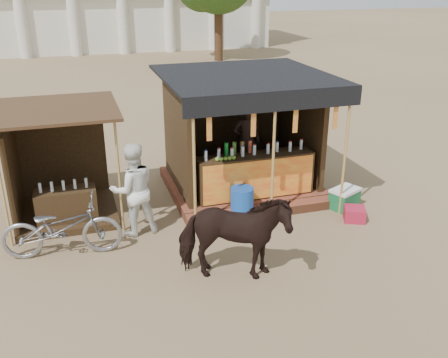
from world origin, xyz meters
TOP-DOWN VIEW (x-y plane):
  - ground at (0.00, 0.00)m, footprint 120.00×120.00m
  - main_stall at (1.01, 3.36)m, footprint 3.60×3.61m
  - secondary_stall at (-3.17, 3.24)m, footprint 2.40×2.40m
  - cow at (-0.38, -0.13)m, footprint 2.04×1.42m
  - motorbike at (-3.09, 1.53)m, footprint 2.20×0.99m
  - bystander at (-1.72, 2.00)m, footprint 0.99×0.81m
  - blue_barrel at (0.52, 2.00)m, footprint 0.54×0.54m
  - red_crate at (2.73, 1.18)m, footprint 0.56×0.56m
  - cooler at (2.83, 1.76)m, footprint 0.77×0.67m

SIDE VIEW (x-z plane):
  - ground at x=0.00m, z-range 0.00..0.00m
  - red_crate at x=2.73m, z-range 0.00..0.28m
  - cooler at x=2.83m, z-range 0.00..0.46m
  - blue_barrel at x=0.52m, z-range 0.00..0.67m
  - motorbike at x=-3.09m, z-range 0.00..1.12m
  - cow at x=-0.38m, z-range 0.00..1.58m
  - secondary_stall at x=-3.17m, z-range -0.34..2.04m
  - bystander at x=-1.72m, z-range 0.00..1.87m
  - main_stall at x=1.01m, z-range -0.36..2.42m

